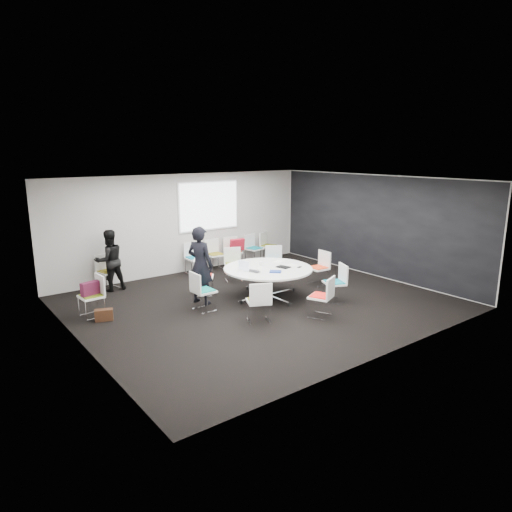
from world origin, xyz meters
TOP-DOWN VIEW (x-y plane):
  - room_shell at (0.09, 0.00)m, footprint 8.08×7.08m
  - conference_table at (0.39, 0.18)m, footprint 2.09×2.09m
  - projection_screen at (0.80, 3.46)m, footprint 1.90×0.03m
  - chair_ring_a at (2.10, 0.21)m, footprint 0.48×0.49m
  - chair_ring_b at (1.57, 1.38)m, footprint 0.63×0.63m
  - chair_ring_c at (0.54, 1.84)m, footprint 0.60×0.59m
  - chair_ring_d at (-0.72, 1.29)m, footprint 0.63×0.63m
  - chair_ring_e at (-1.31, 0.31)m, footprint 0.45×0.46m
  - chair_ring_f at (-0.78, -0.98)m, footprint 0.61×0.60m
  - chair_ring_g at (0.46, -1.53)m, footprint 0.60×0.60m
  - chair_ring_h at (1.43, -1.00)m, footprint 0.59×0.60m
  - chair_back_a at (0.08, 3.15)m, footprint 0.49×0.48m
  - chair_back_b at (0.79, 3.17)m, footprint 0.48×0.47m
  - chair_back_c at (1.42, 3.17)m, footprint 0.53×0.52m
  - chair_back_d at (2.20, 3.14)m, footprint 0.53×0.52m
  - chair_back_e at (2.80, 3.16)m, footprint 0.60×0.59m
  - chair_spare_left at (-3.36, 1.41)m, footprint 0.48×0.49m
  - chair_person_back at (-2.40, 3.17)m, footprint 0.55×0.54m
  - person_main at (-1.09, 0.79)m, footprint 0.65×0.77m
  - person_back at (-2.40, 3.00)m, footprint 0.78×0.62m
  - laptop at (-0.05, 0.10)m, footprint 0.28×0.37m
  - laptop_lid at (-0.24, 0.28)m, footprint 0.10×0.29m
  - notebook_black at (0.70, -0.02)m, footprint 0.29×0.35m
  - tablet_folio at (0.27, -0.23)m, footprint 0.33×0.33m
  - papers_right at (0.99, 0.50)m, footprint 0.34×0.28m
  - papers_front at (0.97, 0.03)m, footprint 0.34×0.27m
  - cup at (0.40, 0.46)m, footprint 0.08×0.08m
  - phone at (1.01, -0.24)m, footprint 0.16×0.12m
  - maroon_bag at (-3.38, 1.41)m, footprint 0.42×0.24m
  - brown_bag at (-3.27, 1.03)m, footprint 0.39×0.28m
  - red_jacket at (1.42, 2.94)m, footprint 0.46×0.23m

SIDE VIEW (x-z plane):
  - brown_bag at x=-3.27m, z-range 0.00..0.24m
  - chair_ring_a at x=2.10m, z-range -0.16..0.72m
  - chair_ring_b at x=1.57m, z-range -0.16..0.72m
  - chair_ring_c at x=0.54m, z-range -0.16..0.72m
  - chair_ring_d at x=-0.72m, z-range -0.16..0.72m
  - chair_ring_e at x=-1.31m, z-range -0.16..0.72m
  - chair_ring_f at x=-0.78m, z-range -0.16..0.72m
  - chair_ring_g at x=0.46m, z-range -0.16..0.72m
  - chair_ring_h at x=1.43m, z-range -0.16..0.72m
  - chair_back_a at x=0.08m, z-range -0.16..0.72m
  - chair_back_b at x=0.79m, z-range -0.16..0.72m
  - chair_back_c at x=1.42m, z-range -0.16..0.72m
  - chair_back_d at x=2.20m, z-range -0.16..0.72m
  - chair_back_e at x=2.80m, z-range -0.16..0.72m
  - chair_spare_left at x=-3.36m, z-range -0.16..0.72m
  - chair_person_back at x=-2.40m, z-range -0.16..0.72m
  - conference_table at x=0.39m, z-range 0.16..0.89m
  - maroon_bag at x=-3.38m, z-range 0.48..0.76m
  - red_jacket at x=1.42m, z-range 0.52..0.88m
  - papers_right at x=0.99m, z-range 0.73..0.73m
  - papers_front at x=0.97m, z-range 0.73..0.73m
  - phone at x=1.01m, z-range 0.73..0.74m
  - notebook_black at x=0.70m, z-range 0.73..0.75m
  - laptop at x=-0.05m, z-range 0.73..0.76m
  - tablet_folio at x=0.27m, z-range 0.73..0.76m
  - person_back at x=-2.40m, z-range 0.00..1.54m
  - cup at x=0.40m, z-range 0.73..0.82m
  - laptop_lid at x=-0.24m, z-range 0.75..0.97m
  - person_main at x=-1.09m, z-range 0.00..1.79m
  - room_shell at x=0.09m, z-range -0.04..2.84m
  - projection_screen at x=0.80m, z-range 1.17..2.53m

